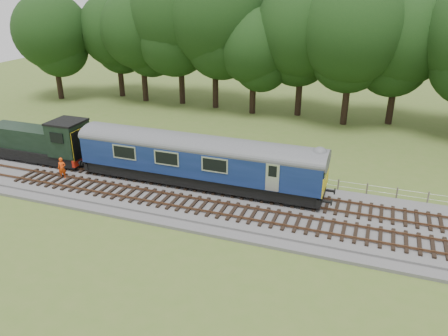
% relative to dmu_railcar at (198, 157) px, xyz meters
% --- Properties ---
extents(ground, '(120.00, 120.00, 0.00)m').
position_rel_dmu_railcar_xyz_m(ground, '(3.65, -1.40, -2.61)').
color(ground, '#4F6B27').
rests_on(ground, ground).
extents(ballast, '(70.00, 7.00, 0.35)m').
position_rel_dmu_railcar_xyz_m(ballast, '(3.65, -1.40, -2.43)').
color(ballast, '#4C4C4F').
rests_on(ballast, ground).
extents(track_north, '(67.20, 2.40, 0.21)m').
position_rel_dmu_railcar_xyz_m(track_north, '(3.65, -0.00, -2.19)').
color(track_north, black).
rests_on(track_north, ballast).
extents(track_south, '(67.20, 2.40, 0.21)m').
position_rel_dmu_railcar_xyz_m(track_south, '(3.65, -3.00, -2.19)').
color(track_south, black).
rests_on(track_south, ballast).
extents(fence, '(64.00, 0.12, 1.00)m').
position_rel_dmu_railcar_xyz_m(fence, '(3.65, 3.10, -2.61)').
color(fence, '#6B6054').
rests_on(fence, ground).
extents(tree_line, '(70.00, 8.00, 18.00)m').
position_rel_dmu_railcar_xyz_m(tree_line, '(3.65, 20.60, -2.61)').
color(tree_line, black).
rests_on(tree_line, ground).
extents(dmu_railcar, '(18.05, 2.86, 3.88)m').
position_rel_dmu_railcar_xyz_m(dmu_railcar, '(0.00, 0.00, 0.00)').
color(dmu_railcar, black).
rests_on(dmu_railcar, ground).
extents(shunter_loco, '(8.91, 2.60, 3.38)m').
position_rel_dmu_railcar_xyz_m(shunter_loco, '(-13.93, 0.00, -0.63)').
color(shunter_loco, black).
rests_on(shunter_loco, ground).
extents(worker, '(0.70, 0.58, 1.63)m').
position_rel_dmu_railcar_xyz_m(worker, '(-10.20, -2.37, -1.44)').
color(worker, '#F4450C').
rests_on(worker, ballast).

